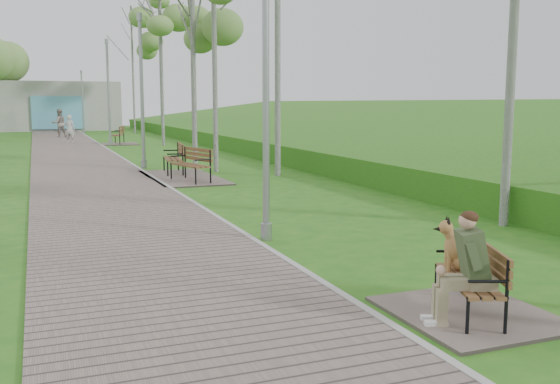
% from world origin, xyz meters
% --- Properties ---
extents(ground, '(120.00, 120.00, 0.00)m').
position_xyz_m(ground, '(0.00, 0.00, 0.00)').
color(ground, '#236019').
rests_on(ground, ground).
extents(walkway, '(3.50, 67.00, 0.04)m').
position_xyz_m(walkway, '(-1.75, 21.50, 0.02)').
color(walkway, '#6B5C56').
rests_on(walkway, ground).
extents(kerb, '(0.10, 67.00, 0.05)m').
position_xyz_m(kerb, '(0.00, 21.50, 0.03)').
color(kerb, '#999993').
rests_on(kerb, ground).
extents(embankment, '(14.00, 70.00, 1.60)m').
position_xyz_m(embankment, '(12.00, 20.00, 0.00)').
color(embankment, '#468121').
rests_on(embankment, ground).
extents(building_north, '(10.00, 5.20, 4.00)m').
position_xyz_m(building_north, '(-1.50, 50.97, 1.99)').
color(building_north, '#9E9E99').
rests_on(building_north, ground).
extents(bench_main, '(1.60, 1.78, 1.39)m').
position_xyz_m(bench_main, '(0.91, 0.53, 0.39)').
color(bench_main, '#6B5C56').
rests_on(bench_main, ground).
extents(bench_second, '(2.01, 2.23, 1.23)m').
position_xyz_m(bench_second, '(0.83, 12.89, 0.23)').
color(bench_second, '#6B5C56').
rests_on(bench_second, ground).
extents(bench_third, '(2.01, 2.24, 1.24)m').
position_xyz_m(bench_third, '(0.80, 15.14, 0.23)').
color(bench_third, '#6B5C56').
rests_on(bench_third, ground).
extents(bench_far, '(2.05, 2.28, 1.26)m').
position_xyz_m(bench_far, '(0.93, 30.69, 0.24)').
color(bench_far, '#6B5C56').
rests_on(bench_far, ground).
extents(lamp_post_near, '(0.19, 0.19, 4.93)m').
position_xyz_m(lamp_post_near, '(0.24, 4.92, 2.30)').
color(lamp_post_near, gray).
rests_on(lamp_post_near, ground).
extents(lamp_post_second, '(0.21, 0.21, 5.31)m').
position_xyz_m(lamp_post_second, '(0.22, 17.35, 2.48)').
color(lamp_post_second, gray).
rests_on(lamp_post_second, ground).
extents(lamp_post_third, '(0.22, 0.22, 5.60)m').
position_xyz_m(lamp_post_third, '(0.44, 29.70, 2.62)').
color(lamp_post_third, gray).
rests_on(lamp_post_third, ground).
extents(lamp_post_far, '(0.18, 0.18, 4.64)m').
position_xyz_m(lamp_post_far, '(0.09, 43.81, 2.17)').
color(lamp_post_far, gray).
rests_on(lamp_post_far, ground).
extents(pedestrian_near, '(0.69, 0.59, 1.61)m').
position_xyz_m(pedestrian_near, '(-1.45, 32.80, 0.80)').
color(pedestrian_near, silver).
rests_on(pedestrian_near, ground).
extents(pedestrian_far, '(1.04, 0.89, 1.88)m').
position_xyz_m(pedestrian_far, '(-1.78, 38.89, 0.94)').
color(pedestrian_far, gray).
rests_on(pedestrian_far, ground).
extents(birch_mid_c, '(2.46, 2.46, 6.98)m').
position_xyz_m(birch_mid_c, '(2.05, 17.31, 5.48)').
color(birch_mid_c, silver).
rests_on(birch_mid_c, ground).
extents(birch_far_b, '(2.86, 2.86, 8.65)m').
position_xyz_m(birch_far_b, '(3.13, 28.88, 6.79)').
color(birch_far_b, silver).
rests_on(birch_far_b, ground).
extents(birch_distant_a, '(2.65, 2.65, 9.75)m').
position_xyz_m(birch_distant_a, '(3.77, 43.44, 7.66)').
color(birch_distant_a, silver).
rests_on(birch_distant_a, ground).
extents(birch_distant_b, '(2.81, 2.81, 11.25)m').
position_xyz_m(birch_distant_b, '(5.40, 41.06, 8.83)').
color(birch_distant_b, silver).
rests_on(birch_distant_b, ground).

